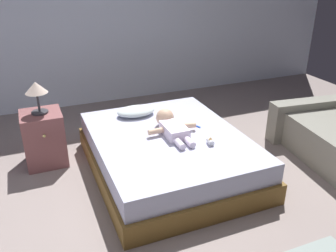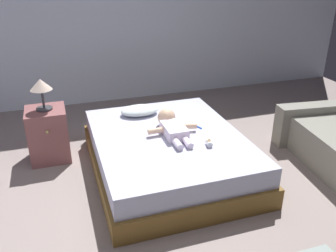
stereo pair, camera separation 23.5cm
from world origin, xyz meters
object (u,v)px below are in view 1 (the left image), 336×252
object	(u,v)px
baby	(171,126)
bed	(168,153)
nightstand	(44,138)
baby_bottle	(210,141)
lamp	(36,90)
pillow	(136,111)
toothbrush	(195,125)

from	to	relation	value
baby	bed	bearing A→B (deg)	-133.64
nightstand	baby_bottle	distance (m)	1.76
baby	lamp	world-z (taller)	lamp
baby	nightstand	distance (m)	1.36
bed	pillow	size ratio (longest dim) A/B	4.40
lamp	baby	bearing A→B (deg)	-26.27
pillow	baby	bearing A→B (deg)	-70.21
pillow	lamp	size ratio (longest dim) A/B	1.28
lamp	nightstand	bearing A→B (deg)	-90.00
baby	lamp	distance (m)	1.39
baby	lamp	bearing A→B (deg)	153.73
baby	lamp	size ratio (longest dim) A/B	2.00
lamp	bed	bearing A→B (deg)	-29.62
lamp	pillow	bearing A→B (deg)	-2.73
toothbrush	nightstand	bearing A→B (deg)	159.51
bed	nightstand	distance (m)	1.33
bed	toothbrush	world-z (taller)	toothbrush
baby	baby_bottle	size ratio (longest dim) A/B	6.81
pillow	bed	bearing A→B (deg)	-76.90
bed	nightstand	xyz separation A→B (m)	(-1.15, 0.65, 0.09)
pillow	baby	world-z (taller)	baby
bed	nightstand	bearing A→B (deg)	150.39
baby	pillow	bearing A→B (deg)	109.79
nightstand	bed	bearing A→B (deg)	-29.61
pillow	nightstand	xyz separation A→B (m)	(-1.01, 0.05, -0.17)
bed	pillow	bearing A→B (deg)	103.10
pillow	toothbrush	bearing A→B (deg)	-46.29
lamp	toothbrush	bearing A→B (deg)	-20.49
nightstand	toothbrush	bearing A→B (deg)	-20.49
baby	nightstand	xyz separation A→B (m)	(-1.21, 0.60, -0.19)
toothbrush	baby_bottle	distance (m)	0.43
pillow	baby_bottle	size ratio (longest dim) A/B	4.38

